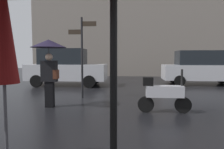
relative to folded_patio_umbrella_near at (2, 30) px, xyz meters
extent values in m
cylinder|color=black|center=(1.26, -0.19, -0.60)|extent=(0.07, 0.07, 2.48)
cylinder|color=#4C4C51|center=(0.00, 0.00, -1.19)|extent=(0.04, 0.04, 1.20)
cone|color=maroon|center=(0.00, 0.00, 0.15)|extent=(0.33, 0.33, 1.50)
cube|color=black|center=(-1.12, 4.07, -1.44)|extent=(0.27, 0.17, 0.81)
cube|color=black|center=(-1.12, 4.07, -0.70)|extent=(0.48, 0.22, 0.66)
sphere|color=beige|center=(-1.12, 4.07, -0.26)|extent=(0.22, 0.22, 0.22)
cube|color=#512819|center=(-0.91, 4.07, -0.80)|extent=(0.12, 0.24, 0.28)
cylinder|color=black|center=(-1.12, 4.07, -0.12)|extent=(0.02, 0.02, 0.30)
cone|color=black|center=(-1.12, 4.07, 0.15)|extent=(1.10, 1.10, 0.25)
cylinder|color=black|center=(2.88, 3.71, -1.61)|extent=(0.46, 0.09, 0.46)
cylinder|color=black|center=(1.85, 3.71, -1.61)|extent=(0.46, 0.09, 0.46)
cube|color=silver|center=(2.37, 3.71, -1.23)|extent=(1.03, 0.32, 0.32)
cube|color=black|center=(1.90, 3.71, -0.95)|extent=(0.28, 0.28, 0.24)
cylinder|color=black|center=(2.83, 3.71, -0.88)|extent=(0.06, 0.06, 0.55)
cube|color=silver|center=(5.55, 10.35, -1.11)|extent=(4.48, 1.66, 0.87)
cube|color=black|center=(5.32, 10.35, -0.27)|extent=(2.47, 1.53, 0.82)
cylinder|color=black|center=(7.00, 11.18, -1.54)|extent=(0.61, 0.18, 0.61)
cylinder|color=black|center=(4.09, 11.18, -1.54)|extent=(0.61, 0.18, 0.61)
cylinder|color=black|center=(4.09, 9.52, -1.54)|extent=(0.61, 0.18, 0.61)
cube|color=silver|center=(-2.20, 9.32, -1.07)|extent=(4.42, 1.71, 0.88)
cube|color=black|center=(-2.42, 9.32, -0.20)|extent=(2.43, 1.57, 0.87)
cylinder|color=black|center=(-0.76, 10.18, -1.52)|extent=(0.65, 0.18, 0.65)
cylinder|color=black|center=(-0.76, 8.47, -1.52)|extent=(0.65, 0.18, 0.65)
cylinder|color=black|center=(-3.64, 10.18, -1.52)|extent=(0.65, 0.18, 0.65)
cylinder|color=black|center=(-3.64, 8.47, -1.52)|extent=(0.65, 0.18, 0.65)
cylinder|color=black|center=(-0.46, 5.69, -0.30)|extent=(0.08, 0.08, 3.10)
cube|color=#33281E|center=(-0.18, 5.69, 1.00)|extent=(0.56, 0.04, 0.18)
cube|color=#33281E|center=(-0.72, 5.69, 0.70)|extent=(0.52, 0.04, 0.18)
camera|label=1|loc=(1.43, -2.23, -0.32)|focal=33.51mm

